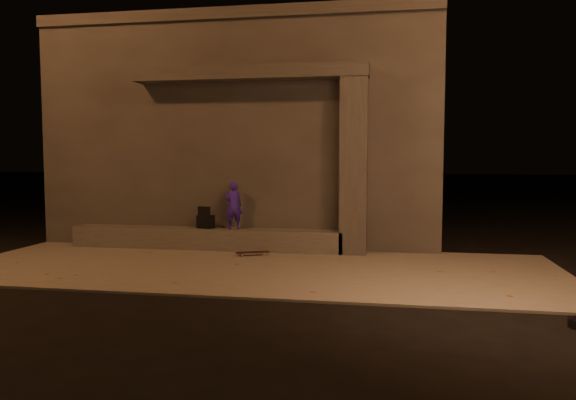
% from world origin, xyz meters
% --- Properties ---
extents(ground, '(120.00, 120.00, 0.00)m').
position_xyz_m(ground, '(0.00, 0.00, 0.00)').
color(ground, black).
rests_on(ground, ground).
extents(sidewalk, '(11.00, 4.40, 0.04)m').
position_xyz_m(sidewalk, '(0.00, 2.00, 0.02)').
color(sidewalk, slate).
rests_on(sidewalk, ground).
extents(building, '(9.00, 5.10, 5.22)m').
position_xyz_m(building, '(-1.00, 6.49, 2.61)').
color(building, '#3A3734').
rests_on(building, ground).
extents(ledge, '(6.00, 0.55, 0.45)m').
position_xyz_m(ledge, '(-1.50, 3.75, 0.27)').
color(ledge, '#4B4844').
rests_on(ledge, sidewalk).
extents(column, '(0.55, 0.55, 3.60)m').
position_xyz_m(column, '(1.70, 3.75, 1.84)').
color(column, '#3A3734').
rests_on(column, sidewalk).
extents(canopy, '(5.00, 0.70, 0.28)m').
position_xyz_m(canopy, '(-0.50, 3.80, 3.78)').
color(canopy, '#3A3734').
rests_on(canopy, column).
extents(skateboarder, '(0.43, 0.35, 1.02)m').
position_xyz_m(skateboarder, '(-0.87, 3.75, 1.00)').
color(skateboarder, '#341BB2').
rests_on(skateboarder, ledge).
extents(backpack, '(0.39, 0.31, 0.48)m').
position_xyz_m(backpack, '(-1.49, 3.75, 0.65)').
color(backpack, black).
rests_on(backpack, ledge).
extents(skateboard, '(0.69, 0.44, 0.07)m').
position_xyz_m(skateboard, '(-0.28, 3.10, 0.10)').
color(skateboard, black).
rests_on(skateboard, sidewalk).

